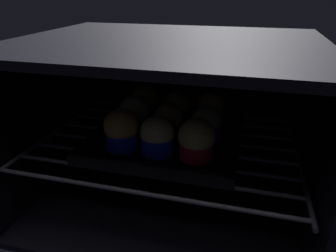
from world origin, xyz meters
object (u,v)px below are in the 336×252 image
Objects in this scene: muffin_row0_col2 at (196,140)px; muffin_row1_col0 at (135,114)px; muffin_row1_col1 at (170,121)px; muffin_row2_col2 at (210,110)px; muffin_row2_col0 at (145,103)px; muffin_row1_col2 at (206,124)px; muffin_row0_col1 at (156,136)px; muffin_row2_col1 at (177,108)px; baking_tray at (168,137)px; muffin_row0_col0 at (122,130)px.

muffin_row0_col2 is 0.97× the size of muffin_row1_col0.
muffin_row1_col0 is at bearing 178.43° from muffin_row1_col1.
muffin_row2_col2 is (0.38, 15.63, 0.01)cm from muffin_row0_col2.
muffin_row1_col2 is at bearing -25.33° from muffin_row2_col0.
muffin_row1_col0 is at bearing -155.10° from muffin_row2_col2.
muffin_row0_col1 reaches higher than muffin_row1_col2.
muffin_row2_col1 is (7.73, 7.30, -0.41)cm from muffin_row1_col0.
muffin_row2_col0 reaches higher than muffin_row1_col2.
muffin_row2_col2 is at bearing -0.50° from muffin_row2_col1.
baking_tray is 8.64cm from muffin_row2_col1.
baking_tray is at bearing -152.94° from muffin_row1_col1.
muffin_row2_col2 is at bearing -0.86° from muffin_row2_col0.
muffin_row0_col0 is 1.05× the size of muffin_row1_col0.
muffin_row2_col2 is at bearing 45.35° from muffin_row0_col0.
muffin_row2_col1 is at bearing 64.41° from muffin_row0_col0.
baking_tray is 4.11× the size of muffin_row0_col1.
muffin_row2_col1 is at bearing 43.34° from muffin_row1_col0.
muffin_row0_col1 is 15.64cm from muffin_row2_col1.
muffin_row2_col1 is 0.97× the size of muffin_row2_col2.
baking_tray is at bearing -177.97° from muffin_row1_col2.
muffin_row0_col2 is (14.90, -0.16, -0.23)cm from muffin_row0_col0.
muffin_row0_col1 is at bearing -64.27° from muffin_row2_col0.
muffin_row0_col2 reaches higher than muffin_row1_col1.
muffin_row1_col2 is (7.73, 0.12, 0.03)cm from muffin_row1_col1.
muffin_row1_col1 is at bearing -88.47° from muffin_row2_col1.
muffin_row1_col1 is 1.00× the size of muffin_row1_col2.
baking_tray is 3.80× the size of muffin_row1_col0.
muffin_row1_col2 is at bearing -89.30° from muffin_row2_col2.
muffin_row1_col1 is 0.83× the size of muffin_row2_col0.
muffin_row0_col2 is at bearing -93.23° from muffin_row1_col2.
muffin_row2_col1 is at bearing -1.22° from muffin_row2_col0.
muffin_row0_col2 is 1.04× the size of muffin_row2_col1.
muffin_row2_col0 is at bearing 136.99° from muffin_row1_col1.
muffin_row0_col0 is 21.74cm from muffin_row2_col2.
muffin_row1_col1 is at bearing -1.57° from muffin_row1_col0.
muffin_row0_col2 is at bearing -0.42° from muffin_row0_col1.
muffin_row2_col2 is at bearing 43.71° from baking_tray.
muffin_row0_col2 and muffin_row2_col2 have the same top height.
muffin_row1_col2 is (8.05, 0.28, 3.76)cm from baking_tray.
muffin_row0_col0 is at bearing 179.18° from muffin_row0_col1.
muffin_row2_col1 is (-7.46, 15.69, -0.17)cm from muffin_row0_col2.
muffin_row2_col1 reaches higher than muffin_row1_col1.
muffin_row2_col0 is (-15.97, 7.56, 0.55)cm from muffin_row1_col2.
muffin_row0_col0 is 11.10cm from muffin_row1_col1.
muffin_row2_col0 is (-8.24, 7.68, 0.58)cm from muffin_row1_col1.
muffin_row0_col0 is 1.12× the size of muffin_row2_col1.
muffin_row2_col2 is (7.64, 7.45, 0.40)cm from muffin_row1_col1.
baking_tray is 4.27× the size of muffin_row1_col2.
baking_tray is 3.63× the size of muffin_row0_col0.
muffin_row0_col2 is at bearing -45.67° from muffin_row2_col0.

